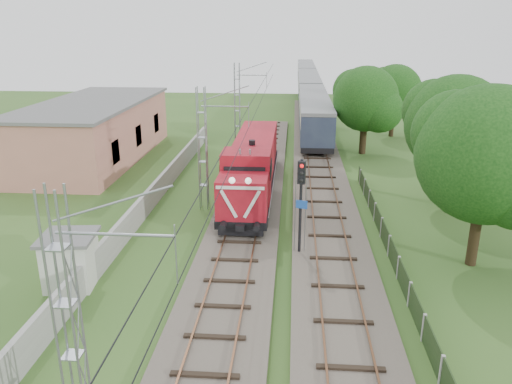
# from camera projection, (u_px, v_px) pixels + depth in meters

# --- Properties ---
(ground) EXTENTS (140.00, 140.00, 0.00)m
(ground) POSITION_uv_depth(u_px,v_px,m) (225.00, 305.00, 21.84)
(ground) COLOR #305620
(ground) RESTS_ON ground
(track_main) EXTENTS (4.20, 70.00, 0.45)m
(track_main) POSITION_uv_depth(u_px,v_px,m) (241.00, 237.00, 28.39)
(track_main) COLOR #6B6054
(track_main) RESTS_ON ground
(track_side) EXTENTS (4.20, 80.00, 0.45)m
(track_side) POSITION_uv_depth(u_px,v_px,m) (319.00, 174.00, 40.31)
(track_side) COLOR #6B6054
(track_side) RESTS_ON ground
(catenary) EXTENTS (3.31, 70.00, 8.00)m
(catenary) POSITION_uv_depth(u_px,v_px,m) (203.00, 149.00, 32.09)
(catenary) COLOR gray
(catenary) RESTS_ON ground
(boundary_wall) EXTENTS (0.25, 40.00, 1.50)m
(boundary_wall) POSITION_uv_depth(u_px,v_px,m) (153.00, 196.00, 33.40)
(boundary_wall) COLOR #9E9E99
(boundary_wall) RESTS_ON ground
(station_building) EXTENTS (8.40, 20.40, 5.22)m
(station_building) POSITION_uv_depth(u_px,v_px,m) (95.00, 130.00, 44.74)
(station_building) COLOR tan
(station_building) RESTS_ON ground
(fence) EXTENTS (0.12, 32.00, 1.20)m
(fence) POSITION_uv_depth(u_px,v_px,m) (398.00, 268.00, 23.90)
(fence) COLOR black
(fence) RESTS_ON ground
(locomotive) EXTENTS (2.96, 16.87, 4.28)m
(locomotive) POSITION_uv_depth(u_px,v_px,m) (253.00, 165.00, 35.15)
(locomotive) COLOR black
(locomotive) RESTS_ON ground
(coach_rake) EXTENTS (3.13, 69.82, 3.62)m
(coach_rake) POSITION_uv_depth(u_px,v_px,m) (309.00, 86.00, 76.94)
(coach_rake) COLOR black
(coach_rake) RESTS_ON ground
(signal_post) EXTENTS (0.58, 0.46, 5.32)m
(signal_post) POSITION_uv_depth(u_px,v_px,m) (301.00, 192.00, 25.15)
(signal_post) COLOR black
(signal_post) RESTS_ON ground
(relay_hut) EXTENTS (2.67, 2.67, 2.51)m
(relay_hut) POSITION_uv_depth(u_px,v_px,m) (70.00, 260.00, 23.19)
(relay_hut) COLOR silver
(relay_hut) RESTS_ON ground
(tree_a) EXTENTS (7.04, 6.71, 9.13)m
(tree_a) POSITION_uv_depth(u_px,v_px,m) (489.00, 157.00, 23.73)
(tree_a) COLOR #392A17
(tree_a) RESTS_ON ground
(tree_b) EXTENTS (6.74, 6.42, 8.73)m
(tree_b) POSITION_uv_depth(u_px,v_px,m) (456.00, 126.00, 32.10)
(tree_b) COLOR #392A17
(tree_b) RESTS_ON ground
(tree_c) EXTENTS (6.28, 5.98, 8.14)m
(tree_c) POSITION_uv_depth(u_px,v_px,m) (367.00, 100.00, 45.76)
(tree_c) COLOR #392A17
(tree_c) RESTS_ON ground
(tree_d) EXTENTS (5.95, 5.66, 7.71)m
(tree_d) POSITION_uv_depth(u_px,v_px,m) (395.00, 92.00, 53.07)
(tree_d) COLOR #392A17
(tree_d) RESTS_ON ground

